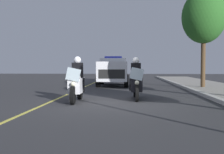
% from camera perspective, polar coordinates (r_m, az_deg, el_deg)
% --- Properties ---
extents(ground_plane, '(80.00, 80.00, 0.00)m').
position_cam_1_polar(ground_plane, '(9.87, -0.47, -5.49)').
color(ground_plane, '#333335').
extents(curb_strip, '(48.00, 0.24, 0.15)m').
position_cam_1_polar(curb_strip, '(10.36, 22.59, -4.87)').
color(curb_strip, '#B7B5AD').
rests_on(curb_strip, ground).
extents(lane_stripe_center, '(48.00, 0.12, 0.01)m').
position_cam_1_polar(lane_stripe_center, '(10.29, -13.09, -5.21)').
color(lane_stripe_center, '#E0D14C').
rests_on(lane_stripe_center, ground).
extents(police_motorcycle_lead_left, '(2.14, 0.57, 1.72)m').
position_cam_1_polar(police_motorcycle_lead_left, '(10.11, -7.59, -1.34)').
color(police_motorcycle_lead_left, black).
rests_on(police_motorcycle_lead_left, ground).
extents(police_motorcycle_lead_right, '(2.14, 0.57, 1.72)m').
position_cam_1_polar(police_motorcycle_lead_right, '(10.83, 5.17, -1.09)').
color(police_motorcycle_lead_right, black).
rests_on(police_motorcycle_lead_right, ground).
extents(police_suv, '(4.96, 2.18, 2.05)m').
position_cam_1_polar(police_suv, '(18.54, 0.26, 1.42)').
color(police_suv, silver).
rests_on(police_suv, ground).
extents(tree_far_back, '(2.60, 2.60, 5.84)m').
position_cam_1_polar(tree_far_back, '(17.28, 19.09, 12.05)').
color(tree_far_back, '#4C3823').
rests_on(tree_far_back, sidewalk_strip).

